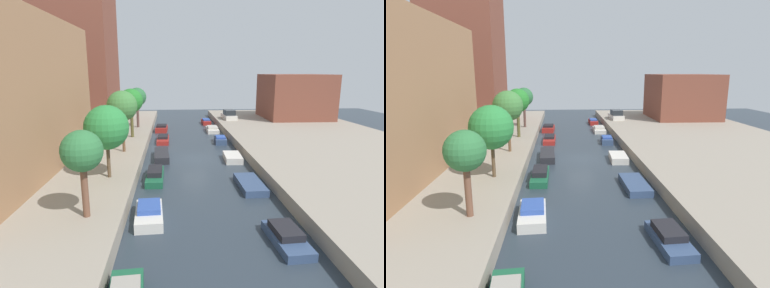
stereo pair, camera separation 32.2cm
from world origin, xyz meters
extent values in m
plane|color=#28333D|center=(0.00, 0.00, 0.00)|extent=(84.00, 84.00, 0.00)
cube|color=gray|center=(-15.00, 0.00, 0.50)|extent=(20.00, 64.00, 1.00)
cube|color=gray|center=(15.00, 0.00, 0.50)|extent=(20.00, 64.00, 1.00)
cube|color=brown|center=(-16.00, 20.00, 13.99)|extent=(10.00, 11.33, 25.98)
cube|color=brown|center=(18.00, 21.03, 4.53)|extent=(10.00, 10.22, 7.07)
cylinder|color=brown|center=(-6.88, -14.45, 2.42)|extent=(0.36, 0.36, 2.84)
sphere|color=#2D6D3A|center=(-6.88, -14.45, 4.60)|extent=(2.17, 2.17, 2.17)
cylinder|color=brown|center=(-6.88, -7.95, 2.29)|extent=(0.26, 0.26, 2.57)
sphere|color=#297D39|center=(-6.88, -7.95, 4.69)|extent=(3.18, 3.18, 3.18)
cylinder|color=brown|center=(-6.88, -0.31, 2.69)|extent=(0.27, 0.27, 3.39)
sphere|color=#3C7739|center=(-6.88, -0.31, 5.39)|extent=(2.87, 2.87, 2.87)
cylinder|color=#4D4926|center=(-6.88, 6.66, 2.65)|extent=(0.36, 0.36, 3.31)
sphere|color=#257629|center=(-6.88, 6.66, 5.27)|extent=(2.75, 2.75, 2.75)
cylinder|color=brown|center=(-6.88, 13.49, 2.64)|extent=(0.34, 0.34, 3.28)
sphere|color=#2A6337|center=(-6.88, 13.49, 5.15)|extent=(2.50, 2.50, 2.50)
cube|color=beige|center=(7.07, 20.39, 1.36)|extent=(2.00, 4.54, 0.71)
cube|color=#1E2328|center=(7.07, 20.06, 2.10)|extent=(1.70, 2.52, 0.79)
cube|color=beige|center=(-3.68, -13.10, 0.30)|extent=(1.76, 3.55, 0.60)
cube|color=#2D4C9E|center=(-3.68, -12.83, 0.74)|extent=(1.44, 1.98, 0.28)
cube|color=#195638|center=(-3.67, -5.88, 0.25)|extent=(1.35, 4.38, 0.51)
cube|color=black|center=(-3.67, -5.80, 0.70)|extent=(1.14, 2.41, 0.40)
cube|color=#232328|center=(-3.31, 0.46, 0.33)|extent=(1.60, 4.54, 0.66)
cube|color=maroon|center=(-3.34, 8.24, 0.25)|extent=(1.45, 4.28, 0.50)
cube|color=black|center=(-3.34, 8.48, 0.65)|extent=(1.22, 2.36, 0.28)
cube|color=maroon|center=(-3.70, 15.47, 0.34)|extent=(1.78, 3.46, 0.69)
cube|color=black|center=(-3.70, 15.30, 0.85)|extent=(1.46, 1.93, 0.32)
cube|color=#33476B|center=(3.48, -16.19, 0.22)|extent=(1.69, 3.69, 0.45)
cube|color=black|center=(3.48, -15.98, 0.63)|extent=(1.36, 2.06, 0.37)
cube|color=#33476B|center=(3.56, -8.17, 0.25)|extent=(1.77, 4.20, 0.51)
cube|color=beige|center=(3.66, -0.71, 0.31)|extent=(1.74, 3.29, 0.62)
cube|color=#33476B|center=(3.68, 7.29, 0.32)|extent=(1.53, 3.26, 0.65)
cube|color=#2D4C9E|center=(3.68, 7.13, 0.75)|extent=(1.24, 1.82, 0.20)
cube|color=beige|center=(3.62, 14.54, 0.26)|extent=(1.68, 4.02, 0.53)
cube|color=#B2ADA3|center=(3.62, 14.43, 0.68)|extent=(1.41, 2.22, 0.31)
cube|color=maroon|center=(3.48, 21.59, 0.32)|extent=(1.36, 3.52, 0.64)
cube|color=#2D4C9E|center=(3.48, 21.48, 0.75)|extent=(1.13, 1.95, 0.23)
camera|label=1|loc=(-2.31, -30.54, 8.58)|focal=29.83mm
camera|label=2|loc=(-1.98, -30.56, 8.58)|focal=29.83mm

